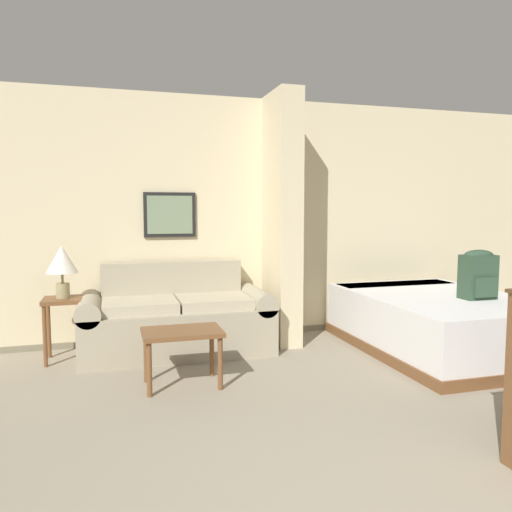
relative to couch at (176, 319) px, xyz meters
name	(u,v)px	position (x,y,z in m)	size (l,w,h in m)	color
wall_back	(239,219)	(0.76, 0.48, 0.97)	(7.46, 0.16, 2.60)	beige
wall_partition_pillar	(281,219)	(1.13, 0.09, 0.98)	(0.24, 0.67, 2.60)	beige
couch	(176,319)	(0.00, 0.00, 0.00)	(1.85, 0.84, 0.87)	tan
coffee_table	(182,338)	(-0.08, -0.99, 0.06)	(0.62, 0.42, 0.45)	brown
side_table	(64,312)	(-1.04, -0.01, 0.14)	(0.36, 0.36, 0.59)	brown
table_lamp	(62,262)	(-1.04, -0.01, 0.60)	(0.28, 0.28, 0.49)	tan
bed	(438,322)	(2.53, -0.67, -0.04)	(1.52, 2.11, 0.56)	brown
backpack	(478,274)	(2.74, -0.96, 0.47)	(0.32, 0.22, 0.47)	#2D4733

